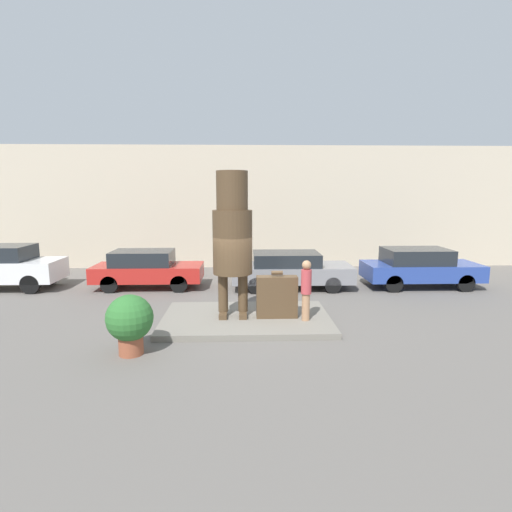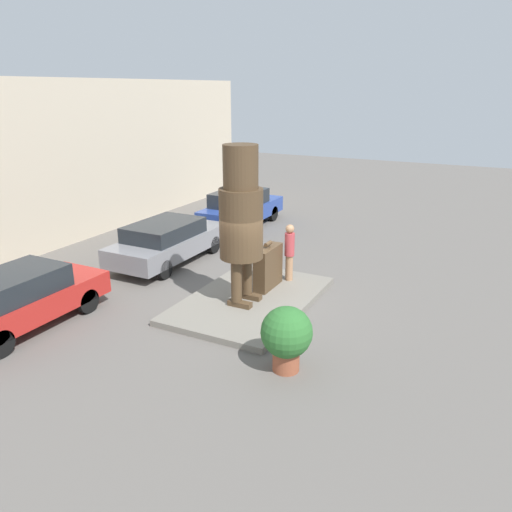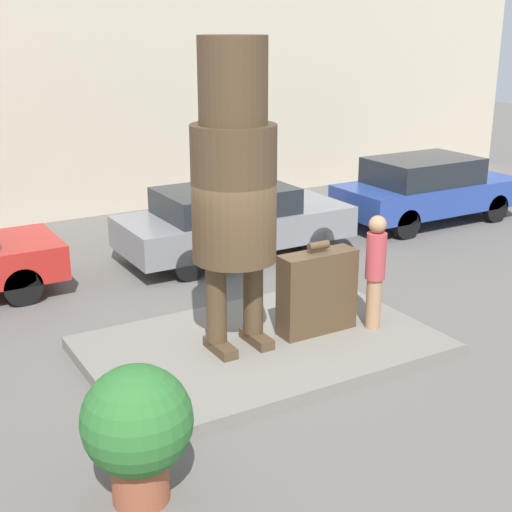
% 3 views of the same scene
% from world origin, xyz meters
% --- Properties ---
extents(ground_plane, '(60.00, 60.00, 0.00)m').
position_xyz_m(ground_plane, '(0.00, 0.00, 0.00)').
color(ground_plane, '#605B56').
extents(pedestal, '(4.87, 3.14, 0.17)m').
position_xyz_m(pedestal, '(0.00, 0.00, 0.08)').
color(pedestal, slate).
rests_on(pedestal, ground_plane).
extents(building_backdrop, '(28.00, 0.60, 6.00)m').
position_xyz_m(building_backdrop, '(0.00, 8.88, 3.00)').
color(building_backdrop, beige).
rests_on(building_backdrop, ground_plane).
extents(statue_figure, '(1.13, 1.13, 4.19)m').
position_xyz_m(statue_figure, '(-0.39, 0.07, 2.62)').
color(statue_figure, '#4C3823').
rests_on(statue_figure, pedestal).
extents(giant_suitcase, '(1.18, 0.39, 1.37)m').
position_xyz_m(giant_suitcase, '(0.88, -0.10, 0.78)').
color(giant_suitcase, '#4C3823').
rests_on(giant_suitcase, pedestal).
extents(tourist, '(0.29, 0.29, 1.72)m').
position_xyz_m(tourist, '(1.68, -0.42, 1.11)').
color(tourist, '#A87A56').
rests_on(tourist, pedestal).
extents(parked_car_red, '(4.21, 1.70, 1.49)m').
position_xyz_m(parked_car_red, '(-3.88, 4.31, 0.79)').
color(parked_car_red, '#B2231E').
rests_on(parked_car_red, ground_plane).
extents(parked_car_grey, '(4.67, 1.90, 1.43)m').
position_xyz_m(parked_car_grey, '(1.77, 4.10, 0.76)').
color(parked_car_grey, gray).
rests_on(parked_car_grey, ground_plane).
extents(parked_car_blue, '(4.46, 1.85, 1.55)m').
position_xyz_m(parked_car_blue, '(6.94, 4.11, 0.82)').
color(parked_car_blue, '#284293').
rests_on(parked_car_blue, ground_plane).
extents(planter_pot, '(1.09, 1.09, 1.43)m').
position_xyz_m(planter_pot, '(-2.73, -2.27, 0.82)').
color(planter_pot, brown).
rests_on(planter_pot, ground_plane).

